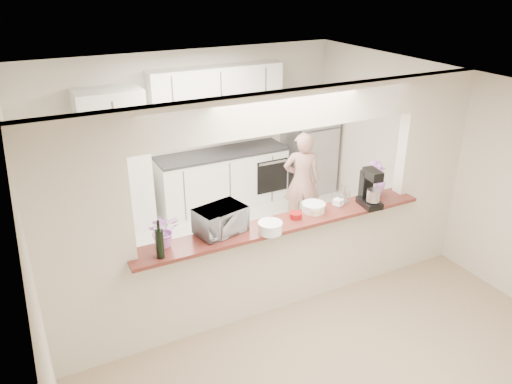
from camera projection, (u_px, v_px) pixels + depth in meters
floor at (280, 302)px, 5.85m from camera, size 6.00×6.00×0.00m
tile_overlay at (227, 243)px, 7.11m from camera, size 5.00×2.90×0.01m
partition at (283, 187)px, 5.24m from camera, size 5.00×0.15×2.50m
bar_counter at (281, 261)px, 5.61m from camera, size 3.40×0.38×1.09m
kitchen_cabinets at (183, 156)px, 7.58m from camera, size 3.15×0.62×2.25m
refrigerator at (309, 144)px, 8.50m from camera, size 0.75×0.70×1.70m
flower_left at (164, 230)px, 4.83m from camera, size 0.32×0.28×0.34m
wine_bottle_a at (160, 244)px, 4.64m from camera, size 0.07×0.07×0.37m
wine_bottle_b at (160, 243)px, 4.64m from camera, size 0.08×0.08×0.39m
toaster_oven at (220, 220)px, 5.10m from camera, size 0.57×0.45×0.28m
serving_bowls at (221, 223)px, 5.11m from camera, size 0.37×0.37×0.20m
plate_stack_a at (270, 227)px, 5.12m from camera, size 0.25×0.25×0.12m
plate_stack_b at (313, 207)px, 5.58m from camera, size 0.27×0.27×0.09m
red_bowl at (296, 215)px, 5.43m from camera, size 0.14×0.14×0.06m
tan_bowl at (315, 210)px, 5.53m from camera, size 0.16×0.16×0.07m
utensil_caddy at (340, 197)px, 5.74m from camera, size 0.26×0.22×0.22m
stand_mixer at (370, 189)px, 5.65m from camera, size 0.23×0.33×0.45m
flower_right at (376, 179)px, 5.89m from camera, size 0.30×0.30×0.43m
person at (302, 182)px, 7.27m from camera, size 0.64×0.54×1.47m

